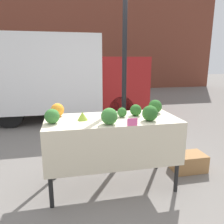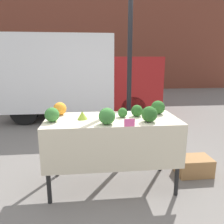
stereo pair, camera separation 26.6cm
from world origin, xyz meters
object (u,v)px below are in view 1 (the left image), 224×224
(parked_truck, at_px, (62,75))
(produce_crate, at_px, (188,162))
(orange_cauliflower, at_px, (57,110))
(price_sign, at_px, (132,122))

(parked_truck, height_order, produce_crate, parked_truck)
(parked_truck, relative_size, orange_cauliflower, 25.21)
(produce_crate, bearing_deg, parked_truck, 115.94)
(parked_truck, height_order, price_sign, parked_truck)
(orange_cauliflower, bearing_deg, price_sign, -36.27)
(orange_cauliflower, relative_size, produce_crate, 0.35)
(parked_truck, distance_m, orange_cauliflower, 3.68)
(orange_cauliflower, distance_m, produce_crate, 2.05)
(parked_truck, xyz_separation_m, price_sign, (0.78, -4.26, -0.23))
(orange_cauliflower, relative_size, price_sign, 1.45)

